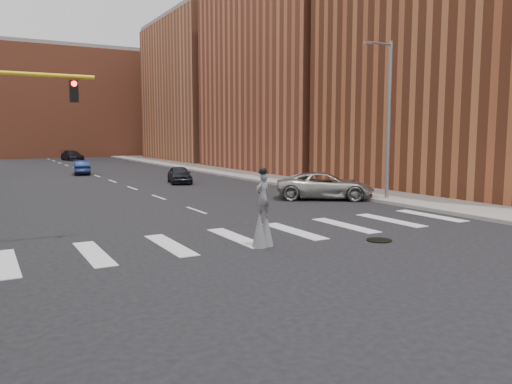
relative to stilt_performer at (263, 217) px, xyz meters
name	(u,v)px	position (x,y,z in m)	size (l,w,h in m)	color
ground_plane	(279,239)	(1.14, 0.75, -1.01)	(160.00, 160.00, 0.00)	black
sidewalk_right	(252,175)	(13.64, 25.75, -0.92)	(5.00, 90.00, 0.18)	gray
manhole	(379,240)	(4.14, -1.25, -0.99)	(0.90, 0.90, 0.04)	black
building_near	(489,30)	(23.14, 8.75, 9.99)	(16.00, 20.00, 22.00)	brown
building_mid	(307,58)	(23.14, 30.75, 10.99)	(16.00, 22.00, 24.00)	#A45033
building_far	(215,93)	(23.14, 54.75, 8.99)	(16.00, 22.00, 20.00)	#B16441
building_backdrop	(76,105)	(7.14, 78.75, 7.99)	(26.00, 14.00, 18.00)	#A45033
streetlight	(388,115)	(12.04, 6.75, 3.88)	(2.05, 0.20, 9.00)	slate
stilt_performer	(263,217)	(0.00, 0.00, 0.00)	(0.83, 0.60, 2.72)	#322114
suv_crossing	(325,186)	(9.55, 9.18, -0.22)	(2.64, 5.72, 1.59)	#A4A29B
car_near	(179,175)	(5.39, 22.53, -0.34)	(1.60, 3.97, 1.35)	black
car_mid	(82,167)	(0.25, 35.25, -0.34)	(1.42, 4.08, 1.34)	#15214A
car_far	(72,155)	(3.70, 62.64, -0.28)	(2.06, 5.07, 1.47)	black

